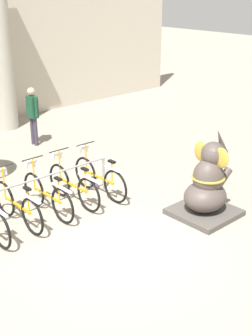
# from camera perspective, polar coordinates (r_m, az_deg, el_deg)

# --- Properties ---
(ground_plane) EXTENTS (60.00, 60.00, 0.00)m
(ground_plane) POSITION_cam_1_polar(r_m,az_deg,el_deg) (8.46, -1.29, -9.26)
(ground_plane) COLOR gray
(bike_rack) EXTENTS (3.26, 0.05, 0.77)m
(bike_rack) POSITION_cam_1_polar(r_m,az_deg,el_deg) (9.48, -10.15, -1.97)
(bike_rack) COLOR gray
(bike_rack) RESTS_ON ground_plane
(bicycle_1) EXTENTS (0.48, 1.75, 1.08)m
(bicycle_1) POSITION_cam_1_polar(r_m,az_deg,el_deg) (9.15, -13.17, -4.28)
(bicycle_1) COLOR black
(bicycle_1) RESTS_ON ground_plane
(bicycle_2) EXTENTS (0.48, 1.75, 1.08)m
(bicycle_2) POSITION_cam_1_polar(r_m,az_deg,el_deg) (9.44, -9.65, -3.14)
(bicycle_2) COLOR black
(bicycle_2) RESTS_ON ground_plane
(bicycle_3) EXTENTS (0.48, 1.75, 1.08)m
(bicycle_3) POSITION_cam_1_polar(r_m,az_deg,el_deg) (9.81, -6.53, -1.97)
(bicycle_3) COLOR black
(bicycle_3) RESTS_ON ground_plane
(bicycle_4) EXTENTS (0.48, 1.75, 1.08)m
(bicycle_4) POSITION_cam_1_polar(r_m,az_deg,el_deg) (10.14, -3.34, -1.03)
(bicycle_4) COLOR black
(bicycle_4) RESTS_ON ground_plane
(elephant_statue) EXTENTS (1.18, 1.18, 1.77)m
(elephant_statue) POSITION_cam_1_polar(r_m,az_deg,el_deg) (9.35, 9.89, -2.24)
(elephant_statue) COLOR #4C4742
(elephant_statue) RESTS_ON ground_plane
(person_pedestrian) EXTENTS (0.22, 0.47, 1.65)m
(person_pedestrian) POSITION_cam_1_polar(r_m,az_deg,el_deg) (13.32, -11.32, 6.81)
(person_pedestrian) COLOR #383342
(person_pedestrian) RESTS_ON ground_plane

